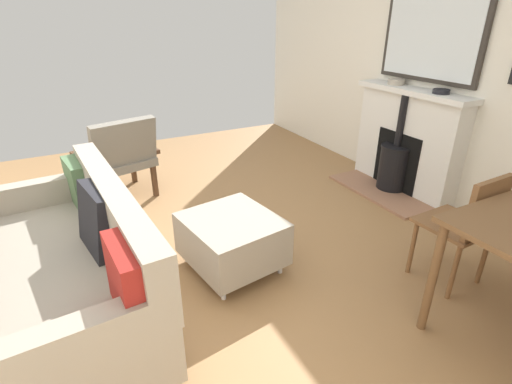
{
  "coord_description": "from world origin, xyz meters",
  "views": [
    {
      "loc": [
        0.59,
        2.6,
        1.7
      ],
      "look_at": [
        -0.52,
        0.48,
        0.58
      ],
      "focal_mm": 27.0,
      "sensor_mm": 36.0,
      "label": 1
    }
  ],
  "objects": [
    {
      "name": "fireplace",
      "position": [
        -2.46,
        0.0,
        0.46
      ],
      "size": [
        0.61,
        1.25,
        1.04
      ],
      "color": "#93664C",
      "rests_on": "ground"
    },
    {
      "name": "sofa",
      "position": [
        0.67,
        0.48,
        0.36
      ],
      "size": [
        0.92,
        1.78,
        0.82
      ],
      "color": "#B2B2B7",
      "rests_on": "ground"
    },
    {
      "name": "wall_left",
      "position": [
        -2.66,
        0.0,
        1.31
      ],
      "size": [
        0.12,
        5.71,
        2.62
      ],
      "primitive_type": "cube",
      "color": "silver",
      "rests_on": "ground"
    },
    {
      "name": "ground_plane",
      "position": [
        0.0,
        0.0,
        -0.0
      ],
      "size": [
        5.32,
        5.71,
        0.01
      ],
      "primitive_type": "cube",
      "color": "olive"
    },
    {
      "name": "ottoman",
      "position": [
        -0.33,
        0.47,
        0.25
      ],
      "size": [
        0.68,
        0.72,
        0.4
      ],
      "color": "#B2B2B7",
      "rests_on": "ground"
    },
    {
      "name": "mantel_bowl_far",
      "position": [
        -2.48,
        0.29,
        1.06
      ],
      "size": [
        0.15,
        0.15,
        0.04
      ],
      "color": "black",
      "rests_on": "fireplace"
    },
    {
      "name": "armchair_accent",
      "position": [
        0.14,
        -1.07,
        0.46
      ],
      "size": [
        0.79,
        0.74,
        0.83
      ],
      "color": "#4C3321",
      "rests_on": "ground"
    },
    {
      "name": "mantel_bowl_near",
      "position": [
        -2.48,
        -0.25,
        1.07
      ],
      "size": [
        0.16,
        0.16,
        0.05
      ],
      "color": "#9E9384",
      "rests_on": "fireplace"
    },
    {
      "name": "dining_chair_near_fireplace",
      "position": [
        -1.6,
        1.34,
        0.49
      ],
      "size": [
        0.42,
        0.42,
        0.82
      ],
      "color": "brown",
      "rests_on": "ground"
    },
    {
      "name": "mirror_over_mantel",
      "position": [
        -2.57,
        0.0,
        1.59
      ],
      "size": [
        0.04,
        1.08,
        0.98
      ],
      "color": "#2D2823"
    }
  ]
}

